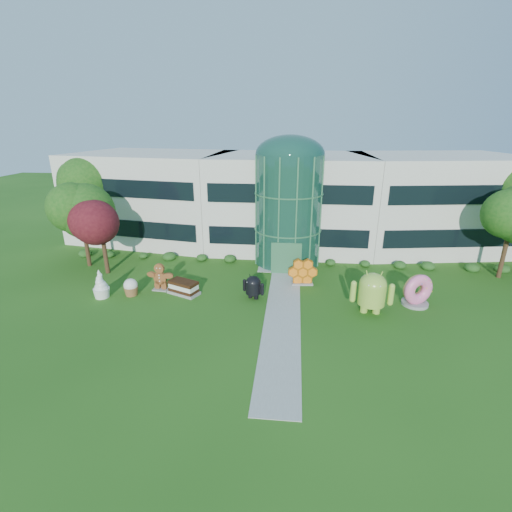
# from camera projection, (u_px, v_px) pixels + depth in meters

# --- Properties ---
(ground) EXTENTS (140.00, 140.00, 0.00)m
(ground) POSITION_uv_depth(u_px,v_px,m) (282.00, 327.00, 23.88)
(ground) COLOR #215114
(ground) RESTS_ON ground
(building) EXTENTS (46.00, 15.00, 9.30)m
(building) POSITION_uv_depth(u_px,v_px,m) (289.00, 200.00, 39.12)
(building) COLOR beige
(building) RESTS_ON ground
(atrium) EXTENTS (6.00, 6.00, 9.80)m
(atrium) POSITION_uv_depth(u_px,v_px,m) (288.00, 210.00, 33.42)
(atrium) COLOR #194738
(atrium) RESTS_ON ground
(walkway) EXTENTS (2.40, 20.00, 0.04)m
(walkway) POSITION_uv_depth(u_px,v_px,m) (283.00, 312.00, 25.74)
(walkway) COLOR #9E9E93
(walkway) RESTS_ON ground
(tree_red) EXTENTS (4.00, 4.00, 6.00)m
(tree_red) POSITION_uv_depth(u_px,v_px,m) (103.00, 240.00, 31.38)
(tree_red) COLOR #3F0C14
(tree_red) RESTS_ON ground
(trees_backdrop) EXTENTS (52.00, 8.00, 8.40)m
(trees_backdrop) POSITION_uv_depth(u_px,v_px,m) (288.00, 215.00, 34.60)
(trees_backdrop) COLOR #154A12
(trees_backdrop) RESTS_ON ground
(android_green) EXTENTS (3.17, 2.27, 3.40)m
(android_green) POSITION_uv_depth(u_px,v_px,m) (372.00, 290.00, 25.11)
(android_green) COLOR #94BF3D
(android_green) RESTS_ON ground
(android_black) EXTENTS (2.16, 1.84, 2.07)m
(android_black) POSITION_uv_depth(u_px,v_px,m) (253.00, 286.00, 27.39)
(android_black) COLOR black
(android_black) RESTS_ON ground
(donut) EXTENTS (2.56, 1.92, 2.40)m
(donut) POSITION_uv_depth(u_px,v_px,m) (417.00, 289.00, 26.36)
(donut) COLOR #DA5384
(donut) RESTS_ON ground
(gingerbread) EXTENTS (2.47, 1.14, 2.21)m
(gingerbread) POSITION_uv_depth(u_px,v_px,m) (160.00, 277.00, 28.80)
(gingerbread) COLOR brown
(gingerbread) RESTS_ON ground
(ice_cream_sandwich) EXTENTS (2.67, 2.06, 1.07)m
(ice_cream_sandwich) POSITION_uv_depth(u_px,v_px,m) (184.00, 287.00, 28.29)
(ice_cream_sandwich) COLOR black
(ice_cream_sandwich) RESTS_ON ground
(honeycomb) EXTENTS (2.57, 1.13, 1.96)m
(honeycomb) POSITION_uv_depth(u_px,v_px,m) (303.00, 273.00, 29.83)
(honeycomb) COLOR orange
(honeycomb) RESTS_ON ground
(froyo) EXTENTS (1.69, 1.69, 2.19)m
(froyo) POSITION_uv_depth(u_px,v_px,m) (100.00, 284.00, 27.54)
(froyo) COLOR white
(froyo) RESTS_ON ground
(cupcake) EXTENTS (1.47, 1.47, 1.33)m
(cupcake) POSITION_uv_depth(u_px,v_px,m) (131.00, 287.00, 28.03)
(cupcake) COLOR white
(cupcake) RESTS_ON ground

